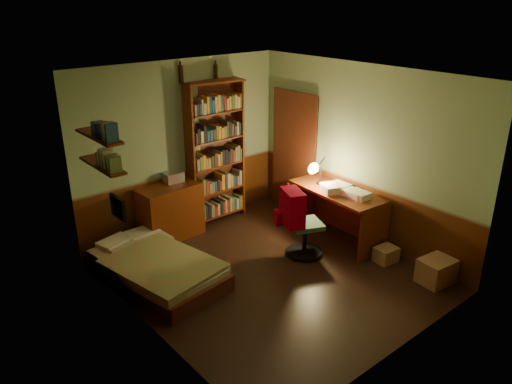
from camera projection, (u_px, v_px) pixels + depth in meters
floor at (268, 275)px, 6.63m from camera, size 3.50×4.00×0.02m
ceiling at (270, 75)px, 5.65m from camera, size 3.50×4.00×0.02m
wall_back at (182, 147)px, 7.57m from camera, size 3.50×0.02×2.60m
wall_left at (140, 222)px, 5.10m from camera, size 0.02×4.00×2.60m
wall_right at (361, 155)px, 7.19m from camera, size 0.02×4.00×2.60m
wall_front at (409, 241)px, 4.71m from camera, size 3.50×0.02×2.60m
doorway at (295, 154)px, 8.20m from camera, size 0.06×0.90×2.00m
door_trim at (294, 155)px, 8.18m from camera, size 0.02×0.98×2.08m
bed at (156, 260)px, 6.43m from camera, size 1.23×1.97×0.55m
dresser at (171, 212)px, 7.49m from camera, size 0.95×0.51×0.83m
mini_stereo at (173, 177)px, 7.49m from camera, size 0.29×0.23×0.15m
bookshelf at (215, 153)px, 7.83m from camera, size 0.99×0.40×2.26m
bottle_left at (181, 74)px, 7.14m from camera, size 0.09×0.09×0.26m
bottle_right at (216, 72)px, 7.52m from camera, size 0.08×0.08×0.21m
desk at (335, 215)px, 7.43m from camera, size 0.72×1.52×0.79m
paper_stack at (330, 189)px, 7.19m from camera, size 0.29×0.33×0.11m
desk_lamp at (321, 164)px, 7.41m from camera, size 0.25×0.25×0.63m
office_chair at (305, 223)px, 6.95m from camera, size 0.62×0.59×0.99m
red_jacket at (314, 179)px, 6.45m from camera, size 0.38×0.48×0.51m
wall_shelf_lower at (102, 165)px, 5.84m from camera, size 0.20×0.90×0.03m
wall_shelf_upper at (99, 136)px, 5.71m from camera, size 0.20×0.90×0.03m
framed_picture at (118, 208)px, 5.57m from camera, size 0.04×0.32×0.26m
cardboard_box_a at (436, 271)px, 6.39m from camera, size 0.47×0.39×0.32m
cardboard_box_b at (386, 254)px, 6.91m from camera, size 0.32×0.28×0.21m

